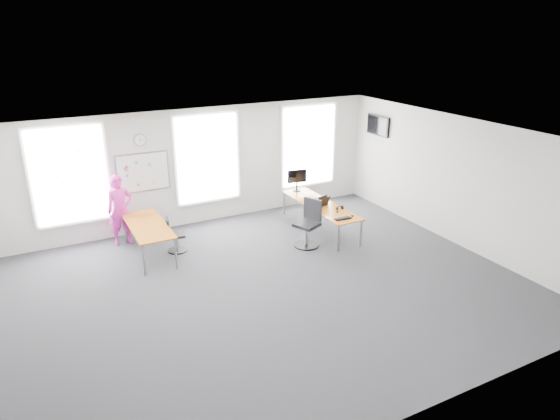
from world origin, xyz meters
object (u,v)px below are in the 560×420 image
desk_left (148,227)px  monitor (297,178)px  chair_left (174,237)px  headphones (340,208)px  chair_right (308,226)px  person (120,210)px  keyboard (343,219)px  desk_right (320,206)px

desk_left → monitor: size_ratio=3.37×
chair_left → headphones: size_ratio=4.60×
desk_left → monitor: 4.28m
desk_left → headphones: headphones is taller
chair_right → chair_left: (-2.90, 1.12, -0.12)m
person → headphones: (4.82, -2.02, -0.11)m
keyboard → monitor: 2.32m
keyboard → headphones: 0.59m
desk_left → chair_left: (0.56, -0.08, -0.30)m
person → keyboard: 5.22m
chair_right → desk_left: bearing=-133.6°
chair_left → headphones: (3.86, -1.00, 0.36)m
desk_right → person: bearing=162.7°
monitor → chair_right: bearing=-102.1°
person → monitor: size_ratio=2.84×
desk_right → monitor: monitor is taller
person → monitor: (4.61, -0.26, 0.19)m
keyboard → monitor: monitor is taller
keyboard → chair_left: bearing=162.2°
desk_left → keyboard: bearing=-21.2°
desk_left → person: bearing=113.2°
desk_right → headphones: (0.20, -0.59, 0.09)m
desk_left → desk_right: bearing=-6.7°
chair_left → person: bearing=53.8°
chair_right → headphones: size_ratio=6.17×
chair_right → person: bearing=-143.4°
desk_right → person: 4.84m
person → desk_left: bearing=-67.6°
chair_right → monitor: size_ratio=1.88×
chair_right → keyboard: bearing=34.9°
desk_left → chair_right: size_ratio=1.79×
desk_left → chair_left: bearing=-8.5°
person → chair_right: bearing=-29.8°
headphones → monitor: size_ratio=0.31×
person → monitor: person is taller
chair_left → monitor: (3.66, 0.77, 0.67)m
keyboard → headphones: headphones is taller
person → keyboard: (4.55, -2.55, -0.15)m
headphones → monitor: bearing=115.0°
desk_left → person: 1.04m
chair_left → monitor: size_ratio=1.40×
person → headphones: 5.22m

